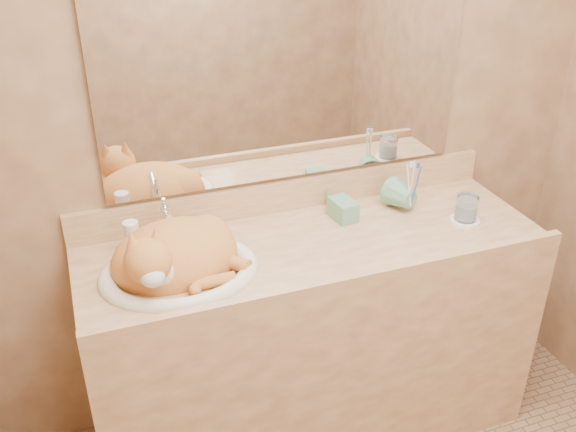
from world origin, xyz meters
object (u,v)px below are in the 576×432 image
object	(u,v)px
toothbrush_cup	(411,201)
cat	(173,253)
vanity_counter	(313,340)
sink_basin	(178,253)
water_glass	(467,208)
soap_dispenser	(352,205)

from	to	relation	value
toothbrush_cup	cat	bearing A→B (deg)	-174.92
toothbrush_cup	vanity_counter	bearing A→B (deg)	-169.84
sink_basin	water_glass	distance (m)	1.04
sink_basin	vanity_counter	bearing A→B (deg)	-8.83
sink_basin	toothbrush_cup	world-z (taller)	sink_basin
sink_basin	toothbrush_cup	size ratio (longest dim) A/B	4.30
cat	toothbrush_cup	world-z (taller)	cat
soap_dispenser	toothbrush_cup	distance (m)	0.24
cat	sink_basin	bearing A→B (deg)	-55.94
vanity_counter	soap_dispenser	distance (m)	0.54
sink_basin	cat	distance (m)	0.02
soap_dispenser	vanity_counter	bearing A→B (deg)	-163.36
sink_basin	water_glass	size ratio (longest dim) A/B	5.31
vanity_counter	soap_dispenser	bearing A→B (deg)	23.98
vanity_counter	toothbrush_cup	bearing A→B (deg)	10.16
water_glass	sink_basin	bearing A→B (deg)	178.64
sink_basin	soap_dispenser	xyz separation A→B (m)	(0.64, 0.10, 0.01)
vanity_counter	cat	xyz separation A→B (m)	(-0.48, -0.01, 0.49)
sink_basin	soap_dispenser	distance (m)	0.65
cat	water_glass	xyz separation A→B (m)	(1.05, -0.04, -0.01)
toothbrush_cup	water_glass	size ratio (longest dim) A/B	1.23
sink_basin	soap_dispenser	size ratio (longest dim) A/B	3.00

